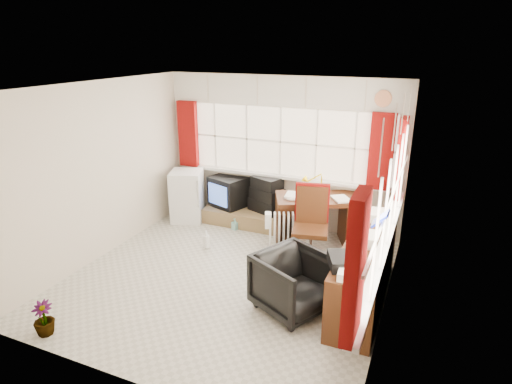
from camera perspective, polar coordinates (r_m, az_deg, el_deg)
ground at (r=5.83m, az=-3.74°, el=-11.41°), size 4.00×4.00×0.00m
room_walls at (r=5.23m, az=-4.10°, el=2.86°), size 4.00×4.00×4.00m
window_back at (r=7.10m, az=3.14°, el=2.67°), size 3.70×0.12×3.60m
window_right at (r=4.91m, az=16.85°, el=-6.02°), size 0.12×3.70×3.60m
curtains at (r=5.76m, az=8.41°, el=3.79°), size 3.83×3.83×1.15m
overhead_cabinets at (r=5.64m, az=9.51°, el=11.66°), size 3.98×3.98×0.48m
desk at (r=6.67m, az=8.42°, el=-3.39°), size 1.48×1.13×0.80m
desk_lamp at (r=6.42m, az=8.72°, el=1.47°), size 0.15×0.13×0.38m
task_chair at (r=5.98m, az=7.33°, el=-4.14°), size 0.58×0.60×1.15m
office_chair at (r=5.06m, az=5.00°, el=-11.95°), size 1.04×1.03×0.71m
radiator at (r=6.32m, az=3.68°, el=-6.10°), size 0.47×0.33×0.65m
credenza at (r=5.36m, az=14.23°, el=-10.23°), size 0.50×2.00×0.85m
file_tray at (r=4.63m, az=11.49°, el=-9.02°), size 0.40×0.44×0.12m
tv_bench at (r=7.38m, az=-1.60°, el=-3.42°), size 1.40×0.50×0.25m
crt_tv at (r=7.50m, az=-3.62°, el=0.11°), size 0.72×0.69×0.53m
hifi_stack at (r=7.23m, az=1.47°, el=-0.42°), size 0.67×0.55×0.61m
mini_fridge at (r=7.55m, az=-9.15°, el=-0.51°), size 0.67×0.67×0.89m
spray_bottle_a at (r=6.60m, az=-6.61°, el=-6.29°), size 0.15×0.15×0.28m
spray_bottle_b at (r=7.19m, az=-2.82°, el=-4.28°), size 0.11×0.12×0.20m
flower_vase at (r=5.27m, az=-26.47°, el=-14.86°), size 0.28×0.28×0.39m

